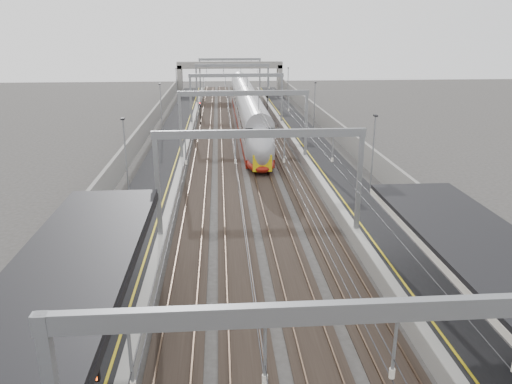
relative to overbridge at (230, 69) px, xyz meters
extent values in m
cube|color=black|center=(-8.00, -55.00, -4.81)|extent=(4.00, 120.00, 1.00)
cube|color=black|center=(8.00, -55.00, -4.81)|extent=(4.00, 120.00, 1.00)
cube|color=black|center=(-4.50, -55.00, -5.27)|extent=(2.40, 140.00, 0.08)
cube|color=brown|center=(-5.22, -55.00, -5.18)|extent=(0.07, 140.00, 0.14)
cube|color=brown|center=(-3.78, -55.00, -5.18)|extent=(0.07, 140.00, 0.14)
cube|color=black|center=(-1.50, -55.00, -5.27)|extent=(2.40, 140.00, 0.08)
cube|color=brown|center=(-2.22, -55.00, -5.18)|extent=(0.07, 140.00, 0.14)
cube|color=brown|center=(-0.78, -55.00, -5.18)|extent=(0.07, 140.00, 0.14)
cube|color=black|center=(1.50, -55.00, -5.27)|extent=(2.40, 140.00, 0.08)
cube|color=brown|center=(0.78, -55.00, -5.18)|extent=(0.07, 140.00, 0.14)
cube|color=brown|center=(2.22, -55.00, -5.18)|extent=(0.07, 140.00, 0.14)
cube|color=black|center=(4.50, -55.00, -5.27)|extent=(2.40, 140.00, 0.08)
cube|color=brown|center=(3.78, -55.00, -5.18)|extent=(0.07, 140.00, 0.14)
cube|color=brown|center=(5.22, -55.00, -5.18)|extent=(0.07, 140.00, 0.14)
cube|color=gray|center=(0.00, -98.00, 2.04)|extent=(13.00, 0.25, 0.50)
cube|color=gray|center=(-6.30, -78.00, -1.01)|extent=(0.28, 0.28, 6.60)
cube|color=gray|center=(6.30, -78.00, -1.01)|extent=(0.28, 0.28, 6.60)
cube|color=gray|center=(0.00, -78.00, 2.04)|extent=(13.00, 0.25, 0.50)
cube|color=gray|center=(-6.30, -58.00, -1.01)|extent=(0.28, 0.28, 6.60)
cube|color=gray|center=(6.30, -58.00, -1.01)|extent=(0.28, 0.28, 6.60)
cube|color=gray|center=(0.00, -58.00, 2.04)|extent=(13.00, 0.25, 0.50)
cube|color=gray|center=(-6.30, -38.00, -1.01)|extent=(0.28, 0.28, 6.60)
cube|color=gray|center=(6.30, -38.00, -1.01)|extent=(0.28, 0.28, 6.60)
cube|color=gray|center=(0.00, -38.00, 2.04)|extent=(13.00, 0.25, 0.50)
cube|color=gray|center=(-6.30, -18.00, -1.01)|extent=(0.28, 0.28, 6.60)
cube|color=gray|center=(6.30, -18.00, -1.01)|extent=(0.28, 0.28, 6.60)
cube|color=gray|center=(0.00, -18.00, 2.04)|extent=(13.00, 0.25, 0.50)
cube|color=gray|center=(-6.30, 0.00, -1.01)|extent=(0.28, 0.28, 6.60)
cube|color=gray|center=(6.30, 0.00, -1.01)|extent=(0.28, 0.28, 6.60)
cube|color=gray|center=(0.00, 0.00, 2.04)|extent=(13.00, 0.25, 0.50)
cylinder|color=#262628|center=(-4.50, -50.00, 0.19)|extent=(0.03, 140.00, 0.03)
cylinder|color=#262628|center=(-1.50, -50.00, 0.19)|extent=(0.03, 140.00, 0.03)
cylinder|color=#262628|center=(1.50, -50.00, 0.19)|extent=(0.03, 140.00, 0.03)
cylinder|color=#262628|center=(4.50, -50.00, 0.19)|extent=(0.03, 140.00, 0.03)
cylinder|color=black|center=(-9.70, -86.00, -2.31)|extent=(0.20, 0.20, 4.00)
cube|color=black|center=(-6.60, -96.00, -0.76)|extent=(1.60, 0.15, 0.55)
cube|color=#F03B04|center=(-6.60, -96.08, -0.76)|extent=(1.50, 0.02, 0.42)
cylinder|color=black|center=(9.70, -86.00, -2.31)|extent=(0.20, 0.20, 4.00)
cube|color=gray|center=(0.00, 0.00, 0.89)|extent=(22.00, 2.20, 1.40)
cube|color=gray|center=(-10.50, 0.00, -2.21)|extent=(1.00, 2.20, 6.20)
cube|color=gray|center=(10.50, 0.00, -2.21)|extent=(1.00, 2.20, 6.20)
cube|color=gray|center=(-11.20, -55.00, -3.71)|extent=(0.30, 120.00, 3.20)
cube|color=gray|center=(11.20, -55.00, -3.71)|extent=(0.30, 120.00, 3.20)
cube|color=maroon|center=(1.50, -47.76, -4.68)|extent=(2.87, 24.49, 0.85)
cube|color=#A0A0A5|center=(1.50, -47.76, -2.66)|extent=(2.87, 24.49, 3.19)
cube|color=black|center=(1.50, -56.33, -5.02)|extent=(2.13, 2.56, 0.53)
cube|color=maroon|center=(1.50, -22.85, -4.68)|extent=(2.87, 24.49, 0.85)
cube|color=#A0A0A5|center=(1.50, -22.85, -2.66)|extent=(2.87, 24.49, 3.19)
cube|color=black|center=(1.50, -31.42, -5.02)|extent=(2.13, 2.56, 0.53)
ellipsoid|color=#A0A0A5|center=(1.50, -60.22, -2.98)|extent=(2.87, 5.54, 4.47)
cube|color=#DABA0B|center=(1.50, -62.51, -3.94)|extent=(1.81, 0.12, 1.60)
cube|color=black|center=(1.50, -62.03, -2.34)|extent=(1.70, 0.61, 1.00)
cylinder|color=black|center=(-5.20, -35.21, -3.81)|extent=(0.12, 0.12, 3.00)
cube|color=black|center=(-5.20, -35.21, -2.21)|extent=(0.32, 0.22, 0.75)
sphere|color=red|center=(-5.20, -35.34, -2.06)|extent=(0.16, 0.16, 0.16)
cylinder|color=black|center=(3.20, -29.61, -3.81)|extent=(0.12, 0.12, 3.00)
cube|color=black|center=(3.20, -29.61, -2.21)|extent=(0.32, 0.22, 0.75)
sphere|color=red|center=(3.20, -29.74, -2.06)|extent=(0.16, 0.16, 0.16)
cylinder|color=black|center=(5.40, -26.18, -3.81)|extent=(0.12, 0.12, 3.00)
cube|color=black|center=(5.40, -26.18, -2.21)|extent=(0.32, 0.22, 0.75)
sphere|color=red|center=(5.40, -26.31, -2.06)|extent=(0.16, 0.16, 0.16)
camera|label=1|loc=(-2.41, -107.54, 8.03)|focal=35.00mm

